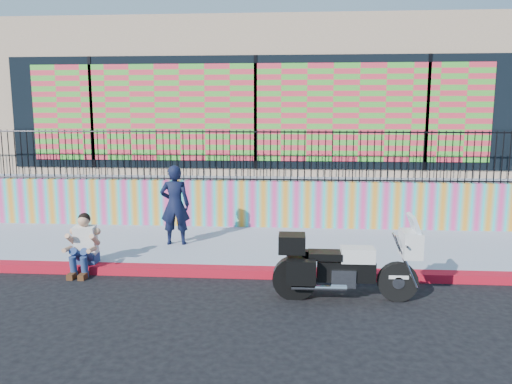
{
  "coord_description": "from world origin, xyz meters",
  "views": [
    {
      "loc": [
        0.94,
        -8.44,
        2.88
      ],
      "look_at": [
        0.23,
        1.2,
        1.32
      ],
      "focal_mm": 35.0,
      "sensor_mm": 36.0,
      "label": 1
    }
  ],
  "objects": [
    {
      "name": "ground",
      "position": [
        0.0,
        0.0,
        0.0
      ],
      "size": [
        90.0,
        90.0,
        0.0
      ],
      "primitive_type": "plane",
      "color": "black",
      "rests_on": "ground"
    },
    {
      "name": "red_curb",
      "position": [
        0.0,
        0.0,
        0.07
      ],
      "size": [
        16.0,
        0.3,
        0.15
      ],
      "primitive_type": "cube",
      "color": "#A20B22",
      "rests_on": "ground"
    },
    {
      "name": "sidewalk",
      "position": [
        0.0,
        1.65,
        0.07
      ],
      "size": [
        16.0,
        3.0,
        0.15
      ],
      "primitive_type": "cube",
      "color": "#9198AE",
      "rests_on": "ground"
    },
    {
      "name": "mural_wall",
      "position": [
        0.0,
        3.25,
        0.7
      ],
      "size": [
        16.0,
        0.2,
        1.1
      ],
      "primitive_type": "cube",
      "color": "#D5387F",
      "rests_on": "sidewalk"
    },
    {
      "name": "metal_fence",
      "position": [
        0.0,
        3.25,
        1.85
      ],
      "size": [
        15.8,
        0.04,
        1.2
      ],
      "primitive_type": null,
      "color": "black",
      "rests_on": "mural_wall"
    },
    {
      "name": "elevated_platform",
      "position": [
        0.0,
        8.35,
        0.62
      ],
      "size": [
        16.0,
        10.0,
        1.25
      ],
      "primitive_type": "cube",
      "color": "#9198AE",
      "rests_on": "ground"
    },
    {
      "name": "storefront_building",
      "position": [
        0.0,
        8.13,
        3.25
      ],
      "size": [
        14.0,
        8.06,
        4.0
      ],
      "color": "tan",
      "rests_on": "elevated_platform"
    },
    {
      "name": "police_motorcycle",
      "position": [
        1.74,
        -0.98,
        0.57
      ],
      "size": [
        2.19,
        0.72,
        1.36
      ],
      "color": "black",
      "rests_on": "ground"
    },
    {
      "name": "police_officer",
      "position": [
        -1.47,
        1.51,
        0.98
      ],
      "size": [
        0.64,
        0.45,
        1.66
      ],
      "primitive_type": "imported",
      "rotation": [
        0.0,
        0.0,
        3.24
      ],
      "color": "black",
      "rests_on": "sidewalk"
    },
    {
      "name": "seated_man",
      "position": [
        -2.77,
        -0.09,
        0.45
      ],
      "size": [
        0.54,
        0.71,
        1.06
      ],
      "color": "navy",
      "rests_on": "ground"
    }
  ]
}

